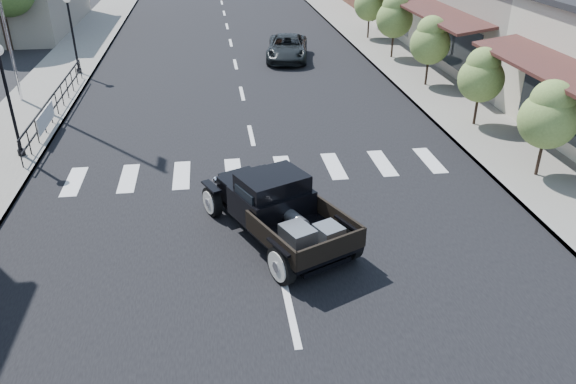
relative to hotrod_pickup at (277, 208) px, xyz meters
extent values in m
plane|color=black|center=(-0.10, -0.08, -0.84)|extent=(120.00, 120.00, 0.00)
cube|color=black|center=(-0.10, 14.92, -0.83)|extent=(14.00, 80.00, 0.02)
cube|color=gray|center=(-8.60, 14.92, -0.76)|extent=(3.00, 80.00, 0.15)
cube|color=gray|center=(8.40, 14.92, -0.76)|extent=(3.00, 80.00, 0.15)
cube|color=gray|center=(14.90, 12.92, 1.41)|extent=(10.00, 9.00, 4.50)
imported|color=black|center=(2.70, 17.56, -0.22)|extent=(2.80, 4.75, 1.24)
camera|label=1|loc=(-1.42, -11.98, 6.71)|focal=35.00mm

